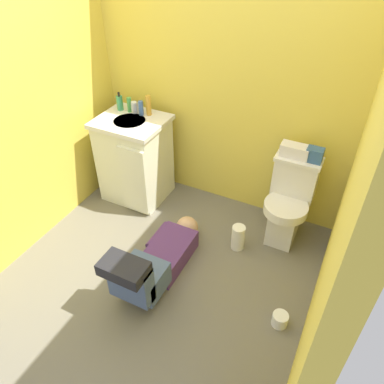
# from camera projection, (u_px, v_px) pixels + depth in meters

# --- Properties ---
(ground_plane) EXTENTS (2.76, 3.19, 0.04)m
(ground_plane) POSITION_uv_depth(u_px,v_px,m) (161.00, 273.00, 2.97)
(ground_plane) COLOR #6A6556
(wall_back) EXTENTS (2.42, 0.08, 2.40)m
(wall_back) POSITION_uv_depth(u_px,v_px,m) (224.00, 76.00, 3.02)
(wall_back) COLOR #DFC646
(wall_back) RESTS_ON ground_plane
(wall_left) EXTENTS (0.08, 2.19, 2.40)m
(wall_left) POSITION_uv_depth(u_px,v_px,m) (10.00, 102.00, 2.63)
(wall_left) COLOR #DFC646
(wall_left) RESTS_ON ground_plane
(wall_right) EXTENTS (0.08, 2.19, 2.40)m
(wall_right) POSITION_uv_depth(u_px,v_px,m) (357.00, 193.00, 1.81)
(wall_right) COLOR #DFC646
(wall_right) RESTS_ON ground_plane
(toilet) EXTENTS (0.36, 0.46, 0.75)m
(toilet) POSITION_uv_depth(u_px,v_px,m) (289.00, 202.00, 3.06)
(toilet) COLOR silver
(toilet) RESTS_ON ground_plane
(vanity_cabinet) EXTENTS (0.60, 0.53, 0.82)m
(vanity_cabinet) POSITION_uv_depth(u_px,v_px,m) (135.00, 159.00, 3.48)
(vanity_cabinet) COLOR silver
(vanity_cabinet) RESTS_ON ground_plane
(faucet) EXTENTS (0.02, 0.02, 0.10)m
(faucet) POSITION_uv_depth(u_px,v_px,m) (139.00, 108.00, 3.31)
(faucet) COLOR silver
(faucet) RESTS_ON vanity_cabinet
(person_plumber) EXTENTS (0.39, 1.06, 0.52)m
(person_plumber) POSITION_uv_depth(u_px,v_px,m) (156.00, 261.00, 2.81)
(person_plumber) COLOR #512D6B
(person_plumber) RESTS_ON ground_plane
(tissue_box) EXTENTS (0.22, 0.11, 0.10)m
(tissue_box) POSITION_uv_depth(u_px,v_px,m) (295.00, 151.00, 2.87)
(tissue_box) COLOR silver
(tissue_box) RESTS_ON toilet
(toiletry_bag) EXTENTS (0.12, 0.09, 0.11)m
(toiletry_bag) POSITION_uv_depth(u_px,v_px,m) (315.00, 155.00, 2.81)
(toiletry_bag) COLOR #33598C
(toiletry_bag) RESTS_ON toilet
(soap_dispenser) EXTENTS (0.06, 0.06, 0.17)m
(soap_dispenser) POSITION_uv_depth(u_px,v_px,m) (120.00, 103.00, 3.35)
(soap_dispenser) COLOR #398E5D
(soap_dispenser) RESTS_ON vanity_cabinet
(bottle_green) EXTENTS (0.04, 0.04, 0.13)m
(bottle_green) POSITION_uv_depth(u_px,v_px,m) (129.00, 105.00, 3.32)
(bottle_green) COLOR #479C4E
(bottle_green) RESTS_ON vanity_cabinet
(bottle_clear) EXTENTS (0.05, 0.05, 0.10)m
(bottle_clear) POSITION_uv_depth(u_px,v_px,m) (134.00, 107.00, 3.31)
(bottle_clear) COLOR silver
(bottle_clear) RESTS_ON vanity_cabinet
(bottle_blue) EXTENTS (0.04, 0.04, 0.13)m
(bottle_blue) POSITION_uv_depth(u_px,v_px,m) (141.00, 108.00, 3.27)
(bottle_blue) COLOR #3E63B0
(bottle_blue) RESTS_ON vanity_cabinet
(bottle_amber) EXTENTS (0.05, 0.05, 0.18)m
(bottle_amber) POSITION_uv_depth(u_px,v_px,m) (148.00, 105.00, 3.26)
(bottle_amber) COLOR gold
(bottle_amber) RESTS_ON vanity_cabinet
(paper_towel_roll) EXTENTS (0.11, 0.11, 0.23)m
(paper_towel_roll) POSITION_uv_depth(u_px,v_px,m) (238.00, 237.00, 3.09)
(paper_towel_roll) COLOR white
(paper_towel_roll) RESTS_ON ground_plane
(toilet_paper_roll) EXTENTS (0.11, 0.11, 0.10)m
(toilet_paper_roll) POSITION_uv_depth(u_px,v_px,m) (280.00, 319.00, 2.56)
(toilet_paper_roll) COLOR white
(toilet_paper_roll) RESTS_ON ground_plane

